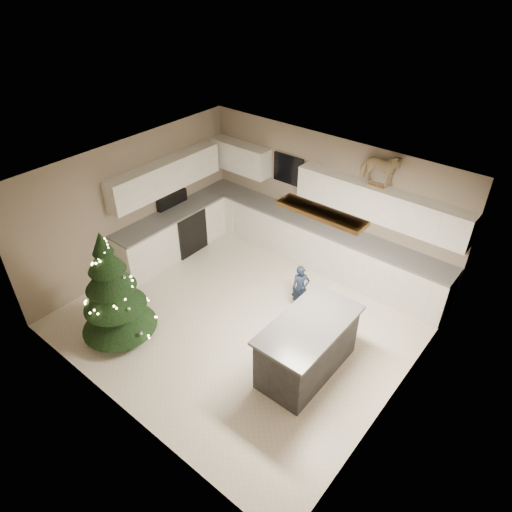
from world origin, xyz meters
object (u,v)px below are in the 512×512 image
(toddler, at_px, (300,288))
(rocking_horse, at_px, (380,169))
(christmas_tree, at_px, (113,296))
(bar_stool, at_px, (285,331))
(island, at_px, (307,347))

(toddler, bearing_deg, rocking_horse, 24.87)
(christmas_tree, height_order, rocking_horse, rocking_horse)
(bar_stool, bearing_deg, toddler, 113.38)
(toddler, bearing_deg, island, -97.89)
(rocking_horse, bearing_deg, toddler, 150.88)
(island, height_order, toddler, island)
(bar_stool, bearing_deg, christmas_tree, -150.23)
(island, relative_size, rocking_horse, 2.27)
(toddler, height_order, rocking_horse, rocking_horse)
(rocking_horse, bearing_deg, christmas_tree, 137.84)
(island, xyz_separation_m, rocking_horse, (-0.43, 2.57, 1.84))
(island, height_order, christmas_tree, christmas_tree)
(island, relative_size, toddler, 1.96)
(island, distance_m, bar_stool, 0.44)
(toddler, xyz_separation_m, rocking_horse, (0.48, 1.44, 1.88))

